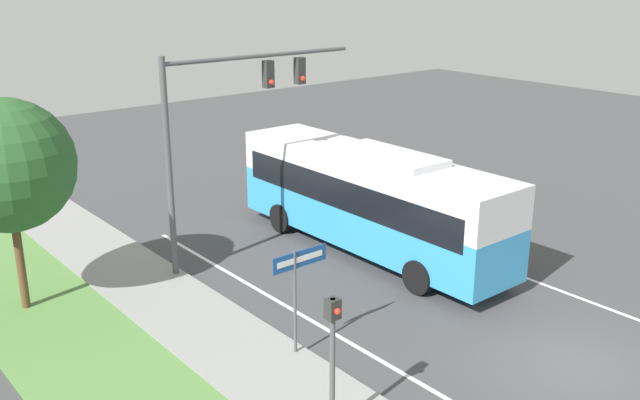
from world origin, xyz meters
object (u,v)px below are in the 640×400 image
bus (370,195)px  pedestrian_signal (333,344)px  street_sign (298,279)px  signal_gantry (226,114)px

bus → pedestrian_signal: bearing=-137.5°
bus → street_sign: (-6.29, -4.05, 0.05)m
street_sign → bus: bearing=32.8°
bus → street_sign: bus is taller
pedestrian_signal → street_sign: (1.45, 3.05, -0.03)m
bus → pedestrian_signal: 10.50m
signal_gantry → pedestrian_signal: bearing=-110.7°
bus → signal_gantry: (-4.15, 2.39, 3.00)m
signal_gantry → pedestrian_signal: 10.56m
signal_gantry → pedestrian_signal: (-3.58, -9.49, -2.92)m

